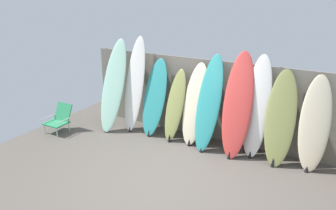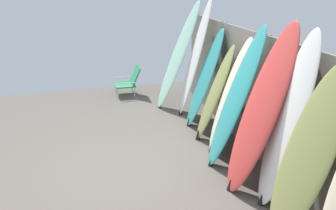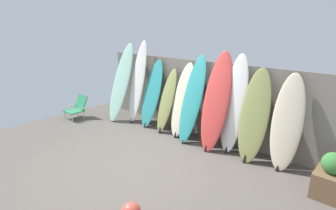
{
  "view_description": "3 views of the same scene",
  "coord_description": "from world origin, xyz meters",
  "px_view_note": "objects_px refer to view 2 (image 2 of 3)",
  "views": [
    {
      "loc": [
        2.62,
        -4.42,
        3.21
      ],
      "look_at": [
        -0.39,
        0.82,
        1.08
      ],
      "focal_mm": 35.0,
      "sensor_mm": 36.0,
      "label": 1
    },
    {
      "loc": [
        3.95,
        -0.37,
        2.5
      ],
      "look_at": [
        0.13,
        0.62,
        0.98
      ],
      "focal_mm": 35.0,
      "sensor_mm": 36.0,
      "label": 2
    },
    {
      "loc": [
        3.56,
        -3.05,
        2.57
      ],
      "look_at": [
        0.24,
        0.64,
        1.07
      ],
      "focal_mm": 28.0,
      "sensor_mm": 36.0,
      "label": 3
    }
  ],
  "objects_px": {
    "surfboard_white_1": "(194,59)",
    "surfboard_white_7": "(286,125)",
    "surfboard_seafoam_0": "(178,56)",
    "beach_chair": "(129,81)",
    "surfboard_red_6": "(260,112)",
    "surfboard_teal_5": "(235,99)",
    "surfboard_teal_2": "(204,79)",
    "surfboard_olive_8": "(307,157)",
    "surfboard_cream_4": "(229,98)",
    "surfboard_olive_3": "(215,94)"
  },
  "relations": [
    {
      "from": "surfboard_teal_5",
      "to": "surfboard_red_6",
      "type": "distance_m",
      "value": 0.61
    },
    {
      "from": "surfboard_white_1",
      "to": "beach_chair",
      "type": "bearing_deg",
      "value": -144.93
    },
    {
      "from": "surfboard_white_7",
      "to": "surfboard_seafoam_0",
      "type": "bearing_deg",
      "value": -175.57
    },
    {
      "from": "surfboard_olive_3",
      "to": "beach_chair",
      "type": "distance_m",
      "value": 2.81
    },
    {
      "from": "surfboard_cream_4",
      "to": "surfboard_red_6",
      "type": "xyz_separation_m",
      "value": [
        0.95,
        -0.05,
        0.17
      ]
    },
    {
      "from": "surfboard_seafoam_0",
      "to": "surfboard_white_1",
      "type": "xyz_separation_m",
      "value": [
        0.49,
        0.18,
        0.04
      ]
    },
    {
      "from": "surfboard_red_6",
      "to": "beach_chair",
      "type": "distance_m",
      "value": 4.19
    },
    {
      "from": "surfboard_teal_2",
      "to": "surfboard_white_7",
      "type": "bearing_deg",
      "value": 1.85
    },
    {
      "from": "beach_chair",
      "to": "surfboard_teal_2",
      "type": "bearing_deg",
      "value": 40.47
    },
    {
      "from": "surfboard_seafoam_0",
      "to": "surfboard_white_1",
      "type": "bearing_deg",
      "value": 20.47
    },
    {
      "from": "surfboard_teal_2",
      "to": "surfboard_teal_5",
      "type": "xyz_separation_m",
      "value": [
        1.37,
        -0.07,
        0.12
      ]
    },
    {
      "from": "surfboard_white_1",
      "to": "surfboard_olive_3",
      "type": "xyz_separation_m",
      "value": [
        1.1,
        -0.03,
        -0.32
      ]
    },
    {
      "from": "surfboard_white_1",
      "to": "surfboard_teal_5",
      "type": "relative_size",
      "value": 1.12
    },
    {
      "from": "surfboard_olive_3",
      "to": "surfboard_white_7",
      "type": "xyz_separation_m",
      "value": [
        1.78,
        0.1,
        0.24
      ]
    },
    {
      "from": "surfboard_teal_2",
      "to": "surfboard_cream_4",
      "type": "xyz_separation_m",
      "value": [
        1.02,
        0.01,
        0.01
      ]
    },
    {
      "from": "surfboard_seafoam_0",
      "to": "surfboard_teal_2",
      "type": "xyz_separation_m",
      "value": [
        1.03,
        0.19,
        -0.2
      ]
    },
    {
      "from": "surfboard_seafoam_0",
      "to": "surfboard_cream_4",
      "type": "height_order",
      "value": "surfboard_seafoam_0"
    },
    {
      "from": "surfboard_red_6",
      "to": "surfboard_teal_5",
      "type": "bearing_deg",
      "value": -177.19
    },
    {
      "from": "surfboard_teal_5",
      "to": "surfboard_seafoam_0",
      "type": "bearing_deg",
      "value": -177.28
    },
    {
      "from": "surfboard_cream_4",
      "to": "surfboard_olive_3",
      "type": "bearing_deg",
      "value": -175.19
    },
    {
      "from": "beach_chair",
      "to": "surfboard_white_7",
      "type": "bearing_deg",
      "value": 27.6
    },
    {
      "from": "surfboard_teal_2",
      "to": "surfboard_cream_4",
      "type": "distance_m",
      "value": 1.02
    },
    {
      "from": "surfboard_white_1",
      "to": "surfboard_teal_2",
      "type": "height_order",
      "value": "surfboard_white_1"
    },
    {
      "from": "surfboard_olive_3",
      "to": "surfboard_white_1",
      "type": "bearing_deg",
      "value": 178.63
    },
    {
      "from": "surfboard_cream_4",
      "to": "surfboard_red_6",
      "type": "relative_size",
      "value": 0.84
    },
    {
      "from": "surfboard_white_1",
      "to": "surfboard_white_7",
      "type": "xyz_separation_m",
      "value": [
        2.87,
        0.08,
        -0.08
      ]
    },
    {
      "from": "surfboard_teal_5",
      "to": "surfboard_white_7",
      "type": "distance_m",
      "value": 0.97
    },
    {
      "from": "surfboard_seafoam_0",
      "to": "surfboard_cream_4",
      "type": "bearing_deg",
      "value": 5.44
    },
    {
      "from": "surfboard_cream_4",
      "to": "surfboard_olive_8",
      "type": "xyz_separation_m",
      "value": [
        1.79,
        -0.01,
        0.02
      ]
    },
    {
      "from": "surfboard_olive_3",
      "to": "surfboard_cream_4",
      "type": "height_order",
      "value": "surfboard_cream_4"
    },
    {
      "from": "surfboard_cream_4",
      "to": "surfboard_red_6",
      "type": "height_order",
      "value": "surfboard_red_6"
    },
    {
      "from": "surfboard_olive_8",
      "to": "surfboard_teal_5",
      "type": "bearing_deg",
      "value": -177.04
    },
    {
      "from": "surfboard_white_1",
      "to": "surfboard_white_7",
      "type": "distance_m",
      "value": 2.88
    },
    {
      "from": "beach_chair",
      "to": "surfboard_white_1",
      "type": "bearing_deg",
      "value": 48.27
    },
    {
      "from": "surfboard_olive_8",
      "to": "surfboard_seafoam_0",
      "type": "bearing_deg",
      "value": -177.19
    },
    {
      "from": "surfboard_seafoam_0",
      "to": "surfboard_cream_4",
      "type": "relative_size",
      "value": 1.21
    },
    {
      "from": "surfboard_white_1",
      "to": "surfboard_teal_5",
      "type": "bearing_deg",
      "value": -2.05
    },
    {
      "from": "surfboard_white_1",
      "to": "beach_chair",
      "type": "xyz_separation_m",
      "value": [
        -1.48,
        -1.04,
        -0.77
      ]
    },
    {
      "from": "surfboard_cream_4",
      "to": "surfboard_teal_2",
      "type": "bearing_deg",
      "value": -179.41
    },
    {
      "from": "beach_chair",
      "to": "surfboard_cream_4",
      "type": "bearing_deg",
      "value": 32.28
    },
    {
      "from": "surfboard_teal_5",
      "to": "beach_chair",
      "type": "relative_size",
      "value": 3.09
    },
    {
      "from": "surfboard_teal_2",
      "to": "surfboard_olive_3",
      "type": "relative_size",
      "value": 1.11
    },
    {
      "from": "surfboard_olive_3",
      "to": "beach_chair",
      "type": "bearing_deg",
      "value": -158.54
    },
    {
      "from": "surfboard_white_1",
      "to": "surfboard_teal_2",
      "type": "distance_m",
      "value": 0.59
    },
    {
      "from": "surfboard_white_1",
      "to": "surfboard_teal_5",
      "type": "distance_m",
      "value": 1.92
    },
    {
      "from": "surfboard_cream_4",
      "to": "surfboard_white_7",
      "type": "height_order",
      "value": "surfboard_white_7"
    },
    {
      "from": "surfboard_seafoam_0",
      "to": "surfboard_teal_2",
      "type": "relative_size",
      "value": 1.22
    },
    {
      "from": "surfboard_seafoam_0",
      "to": "surfboard_teal_5",
      "type": "relative_size",
      "value": 1.07
    },
    {
      "from": "surfboard_teal_5",
      "to": "surfboard_red_6",
      "type": "relative_size",
      "value": 0.95
    },
    {
      "from": "surfboard_olive_8",
      "to": "beach_chair",
      "type": "distance_m",
      "value": 4.98
    }
  ]
}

